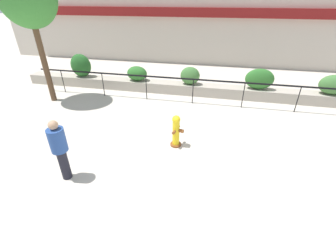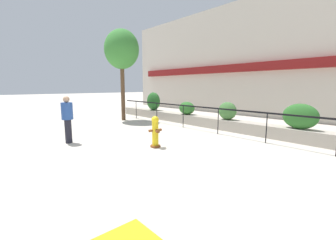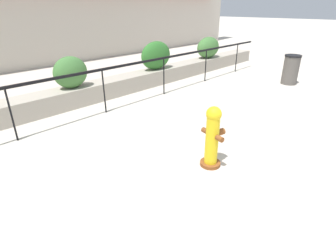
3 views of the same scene
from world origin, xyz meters
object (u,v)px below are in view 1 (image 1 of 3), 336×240
object	(u,v)px
hedge_bush_2	(190,76)
pedestrian	(59,147)
hedge_bush_3	(260,79)
hedge_bush_4	(334,85)
hedge_bush_1	(137,73)
hedge_bush_0	(81,65)
fire_hydrant	(176,131)

from	to	relation	value
hedge_bush_2	pedestrian	xyz separation A→B (m)	(-2.45, -6.54, 0.07)
hedge_bush_3	hedge_bush_4	xyz separation A→B (m)	(3.05, 0.00, -0.04)
hedge_bush_2	hedge_bush_3	xyz separation A→B (m)	(3.15, 0.00, 0.05)
hedge_bush_1	hedge_bush_4	xyz separation A→B (m)	(8.88, 0.00, 0.07)
hedge_bush_4	hedge_bush_0	bearing A→B (deg)	180.00
hedge_bush_1	hedge_bush_3	xyz separation A→B (m)	(5.82, 0.00, 0.12)
hedge_bush_0	hedge_bush_1	size ratio (longest dim) A/B	1.16
hedge_bush_0	pedestrian	xyz separation A→B (m)	(3.28, -6.54, -0.10)
pedestrian	hedge_bush_3	bearing A→B (deg)	49.42
hedge_bush_2	hedge_bush_4	world-z (taller)	hedge_bush_4
pedestrian	hedge_bush_0	bearing A→B (deg)	116.67
hedge_bush_3	hedge_bush_1	bearing A→B (deg)	180.00
pedestrian	hedge_bush_4	bearing A→B (deg)	37.08
hedge_bush_1	hedge_bush_4	bearing A→B (deg)	0.00
hedge_bush_0	hedge_bush_4	world-z (taller)	hedge_bush_0
hedge_bush_4	pedestrian	size ratio (longest dim) A/B	0.70
hedge_bush_2	pedestrian	size ratio (longest dim) A/B	0.53
hedge_bush_0	hedge_bush_2	xyz separation A→B (m)	(5.73, 0.00, -0.17)
hedge_bush_2	hedge_bush_4	distance (m)	6.21
hedge_bush_1	hedge_bush_4	size ratio (longest dim) A/B	0.84
hedge_bush_2	fire_hydrant	world-z (taller)	hedge_bush_2
hedge_bush_4	hedge_bush_2	bearing A→B (deg)	180.00
hedge_bush_2	hedge_bush_1	bearing A→B (deg)	180.00
hedge_bush_2	hedge_bush_3	world-z (taller)	hedge_bush_3
hedge_bush_4	fire_hydrant	size ratio (longest dim) A/B	1.12
hedge_bush_0	fire_hydrant	world-z (taller)	hedge_bush_0
hedge_bush_4	hedge_bush_3	bearing A→B (deg)	180.00
hedge_bush_3	pedestrian	xyz separation A→B (m)	(-5.60, -6.54, 0.01)
hedge_bush_1	hedge_bush_4	distance (m)	8.88
hedge_bush_1	hedge_bush_3	bearing A→B (deg)	0.00
hedge_bush_2	hedge_bush_0	bearing A→B (deg)	180.00
hedge_bush_4	fire_hydrant	distance (m)	7.56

